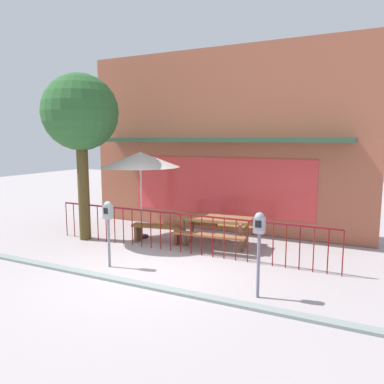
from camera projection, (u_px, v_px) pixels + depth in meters
ground at (145, 274)px, 7.56m from camera, size 40.00×40.00×0.00m
pub_storefront at (221, 142)px, 10.98m from camera, size 8.69×1.23×5.33m
patio_fence_front at (181, 226)px, 8.90m from camera, size 7.32×0.04×0.97m
picnic_table_left at (215, 224)px, 9.36m from camera, size 1.91×1.50×0.79m
patio_umbrella at (140, 160)px, 10.07m from camera, size 2.15×2.15×2.38m
patio_bench at (158, 230)px, 9.78m from camera, size 1.43×0.55×0.48m
parking_meter_near at (259, 232)px, 6.28m from camera, size 0.18×0.17×1.51m
parking_meter_far at (108, 217)px, 7.82m from camera, size 0.18×0.17×1.43m
street_tree at (80, 115)px, 9.71m from camera, size 2.00×2.00×4.43m
curb_edge at (129, 283)px, 7.07m from camera, size 12.16×0.20×0.11m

